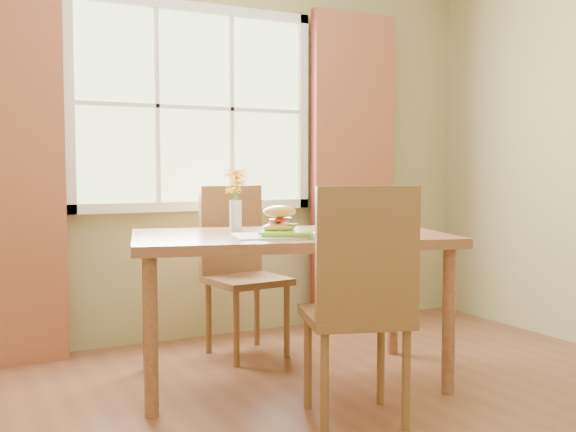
# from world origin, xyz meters

# --- Properties ---
(room) EXTENTS (4.24, 3.84, 2.74)m
(room) POSITION_xyz_m (0.00, 0.00, 1.35)
(room) COLOR brown
(room) RESTS_ON ground
(window) EXTENTS (1.62, 0.06, 1.32)m
(window) POSITION_xyz_m (0.00, 1.87, 1.50)
(window) COLOR #B3C796
(window) RESTS_ON room
(curtain_left) EXTENTS (0.65, 0.08, 2.20)m
(curtain_left) POSITION_xyz_m (-1.15, 1.78, 1.10)
(curtain_left) COLOR maroon
(curtain_left) RESTS_ON room
(curtain_right) EXTENTS (0.65, 0.08, 2.20)m
(curtain_right) POSITION_xyz_m (1.15, 1.78, 1.10)
(curtain_right) COLOR maroon
(curtain_right) RESTS_ON room
(dining_table) EXTENTS (1.77, 1.27, 0.78)m
(dining_table) POSITION_xyz_m (0.13, 0.80, 0.70)
(dining_table) COLOR brown
(dining_table) RESTS_ON room
(chair_near) EXTENTS (0.54, 0.54, 1.04)m
(chair_near) POSITION_xyz_m (0.10, 0.09, 0.57)
(chair_near) COLOR brown
(chair_near) RESTS_ON room
(chair_far) EXTENTS (0.46, 0.46, 1.01)m
(chair_far) POSITION_xyz_m (0.12, 1.44, 0.55)
(chair_far) COLOR brown
(chair_far) RESTS_ON room
(placemat) EXTENTS (0.52, 0.43, 0.01)m
(placemat) POSITION_xyz_m (0.02, 0.70, 0.78)
(placemat) COLOR silver
(placemat) RESTS_ON dining_table
(plate) EXTENTS (0.36, 0.36, 0.01)m
(plate) POSITION_xyz_m (0.05, 0.67, 0.79)
(plate) COLOR #83D836
(plate) RESTS_ON placemat
(croissant_sandwich) EXTENTS (0.19, 0.13, 0.13)m
(croissant_sandwich) POSITION_xyz_m (0.03, 0.72, 0.86)
(croissant_sandwich) COLOR gold
(croissant_sandwich) RESTS_ON plate
(water_glass) EXTENTS (0.08, 0.08, 0.12)m
(water_glass) POSITION_xyz_m (0.29, 0.62, 0.83)
(water_glass) COLOR silver
(water_glass) RESTS_ON dining_table
(flower_vase) EXTENTS (0.14, 0.14, 0.34)m
(flower_vase) POSITION_xyz_m (-0.05, 1.08, 0.99)
(flower_vase) COLOR silver
(flower_vase) RESTS_ON dining_table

